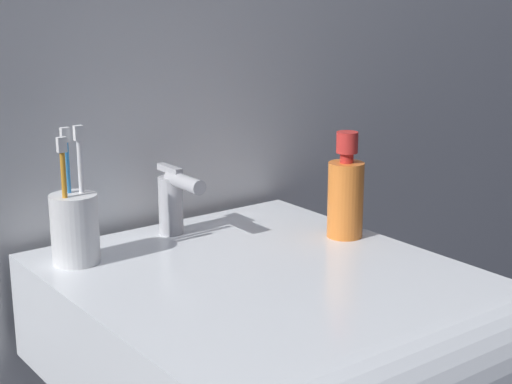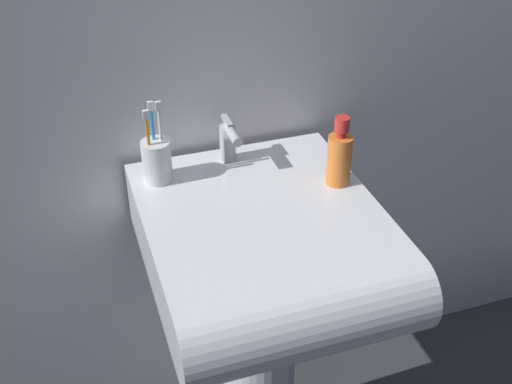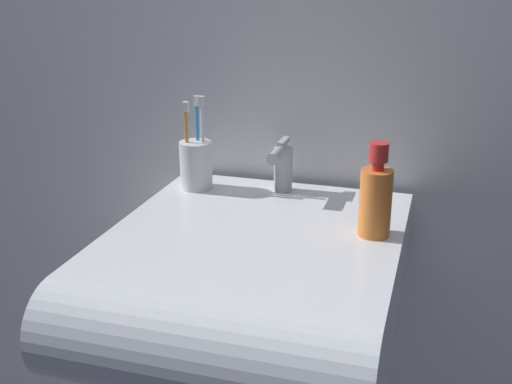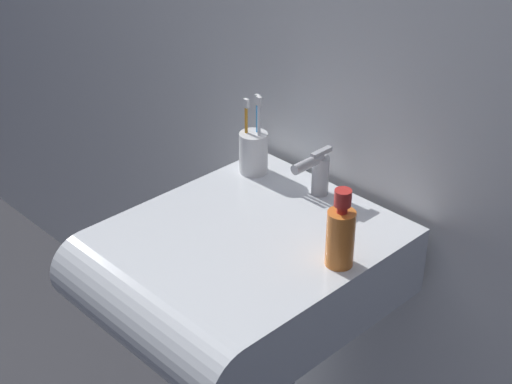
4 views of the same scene
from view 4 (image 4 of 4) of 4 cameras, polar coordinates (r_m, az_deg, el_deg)
The scene contains 5 objects.
wall_back at distance 1.62m, azimuth 7.79°, elevation 12.76°, with size 5.00×0.05×2.40m, color white.
sink_basin at distance 1.59m, azimuth -1.65°, elevation -5.95°, with size 0.49×0.59×0.15m.
faucet at distance 1.67m, azimuth 4.49°, elevation 1.47°, with size 0.04×0.11×0.11m.
toothbrush_cup at distance 1.76m, azimuth -0.18°, elevation 2.98°, with size 0.06×0.06×0.19m.
soap_bottle at distance 1.45m, azimuth 6.17°, elevation -3.10°, with size 0.05×0.05×0.16m.
Camera 4 is at (0.95, -0.92, 1.68)m, focal length 55.00 mm.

